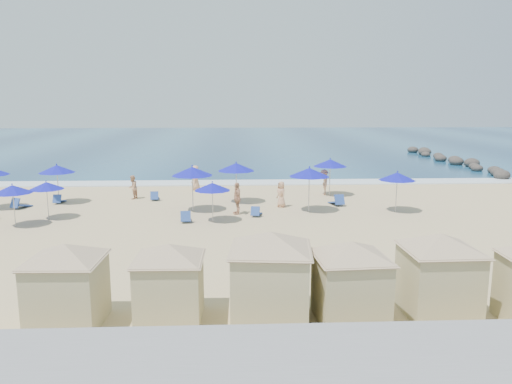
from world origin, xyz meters
TOP-DOWN VIEW (x-y plane):
  - ground at (0.00, 0.00)m, footprint 160.00×160.00m
  - ocean at (0.00, 55.00)m, footprint 160.00×80.00m
  - surf_line at (0.00, 15.50)m, footprint 160.00×2.50m
  - seawall at (0.00, -13.50)m, footprint 160.00×6.10m
  - rock_jetty at (24.01, 24.90)m, footprint 2.56×26.66m
  - trash_bin at (3.18, -5.82)m, footprint 1.04×1.04m
  - cabana_0 at (-3.31, -9.31)m, footprint 4.24×4.24m
  - cabana_1 at (-0.42, -9.11)m, footprint 4.06×4.06m
  - cabana_2 at (2.54, -9.29)m, footprint 4.70×4.70m
  - cabana_3 at (4.87, -9.42)m, footprint 4.22×4.22m
  - cabana_4 at (7.63, -9.06)m, footprint 4.41×4.41m
  - umbrella_1 at (-9.77, 2.38)m, footprint 1.98×1.98m
  - umbrella_2 at (-9.53, 8.21)m, footprint 2.23×2.23m
  - umbrella_3 at (-8.67, 3.99)m, footprint 1.87×1.87m
  - umbrella_4 at (-0.91, 5.57)m, footprint 2.40×2.40m
  - umbrella_5 at (0.35, 2.93)m, footprint 1.93×1.93m
  - umbrella_6 at (1.64, 7.89)m, footprint 2.32×2.32m
  - umbrella_7 at (8.00, 10.05)m, footprint 2.27×2.27m
  - umbrella_8 at (5.84, 5.15)m, footprint 2.35×2.35m
  - umbrella_9 at (10.89, 4.86)m, footprint 2.12×2.12m
  - beach_chair_0 at (-11.38, 6.78)m, footprint 1.01×1.40m
  - beach_chair_1 at (-9.55, 8.21)m, footprint 0.51×1.14m
  - beach_chair_2 at (-3.67, 8.99)m, footprint 0.62×1.19m
  - beach_chair_3 at (-1.10, 2.97)m, footprint 0.65×1.24m
  - beach_chair_4 at (2.73, 4.16)m, footprint 0.72×1.19m
  - beach_chair_5 at (7.87, 6.84)m, footprint 0.84×1.44m
  - beachgoer_1 at (-5.17, 9.49)m, footprint 0.76×0.88m
  - beachgoer_2 at (1.66, 4.73)m, footprint 0.65×1.14m
  - beachgoer_3 at (7.68, 10.43)m, footprint 0.80×1.21m
  - beachgoer_4 at (-1.27, 12.62)m, footprint 0.85×1.02m
  - beachgoer_5 at (4.36, 6.52)m, footprint 0.76×0.91m

SIDE VIEW (x-z plane):
  - ground at x=0.00m, z-range 0.00..0.00m
  - ocean at x=0.00m, z-range 0.00..0.06m
  - surf_line at x=0.00m, z-range 0.00..0.08m
  - beach_chair_4 at x=2.73m, z-range -0.09..0.52m
  - beach_chair_1 at x=-9.55m, z-range -0.10..0.53m
  - beach_chair_2 at x=-3.67m, z-range -0.10..0.53m
  - beach_chair_3 at x=-1.10m, z-range -0.10..0.56m
  - beach_chair_0 at x=-11.38m, z-range -0.11..0.60m
  - beach_chair_5 at x=7.87m, z-range -0.11..0.63m
  - rock_jetty at x=24.01m, z-range -0.12..0.84m
  - trash_bin at x=3.18m, z-range 0.00..0.80m
  - seawall at x=0.00m, z-range 0.04..1.26m
  - beachgoer_1 at x=-5.17m, z-range 0.00..1.57m
  - beachgoer_5 at x=4.36m, z-range 0.00..1.58m
  - beachgoer_3 at x=7.68m, z-range 0.00..1.75m
  - beachgoer_4 at x=-1.27m, z-range 0.00..1.79m
  - beachgoer_2 at x=1.66m, z-range 0.00..1.83m
  - cabana_1 at x=-0.42m, z-range 0.18..2.73m
  - cabana_3 at x=4.87m, z-range 0.19..2.85m
  - cabana_0 at x=-3.31m, z-range 0.19..2.85m
  - cabana_4 at x=7.63m, z-range 0.20..2.97m
  - cabana_2 at x=2.54m, z-range 0.22..3.18m
  - umbrella_3 at x=-8.67m, z-range 0.78..2.92m
  - umbrella_5 at x=0.35m, z-range 0.81..3.01m
  - umbrella_1 at x=-9.77m, z-range 0.83..3.07m
  - umbrella_9 at x=10.89m, z-range 0.89..3.30m
  - umbrella_2 at x=-9.53m, z-range 0.93..3.46m
  - umbrella_7 at x=8.00m, z-range 0.95..3.54m
  - umbrella_6 at x=1.64m, z-range 0.97..3.61m
  - umbrella_8 at x=5.84m, z-range 0.98..3.66m
  - umbrella_4 at x=-0.91m, z-range 1.00..3.73m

